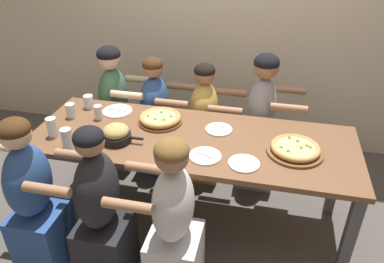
{
  "coord_description": "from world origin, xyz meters",
  "views": [
    {
      "loc": [
        0.5,
        -2.2,
        2.19
      ],
      "look_at": [
        0.0,
        0.0,
        0.83
      ],
      "focal_mm": 35.0,
      "sensor_mm": 36.0,
      "label": 1
    }
  ],
  "objects_px": {
    "skillet_bowl": "(116,134)",
    "diner_far_center": "(204,128)",
    "empty_plate_a": "(244,163)",
    "drinking_glass_a": "(89,102)",
    "drinking_glass_e": "(71,112)",
    "diner_near_midleft": "(101,216)",
    "diner_far_left": "(116,113)",
    "diner_near_center": "(174,228)",
    "pizza_board_second": "(160,119)",
    "drinking_glass_b": "(98,113)",
    "empty_plate_d": "(117,111)",
    "empty_plate_c": "(205,156)",
    "pizza_board_main": "(295,149)",
    "diner_near_left": "(35,204)",
    "empty_plate_b": "(219,129)",
    "diner_far_midright": "(260,127)",
    "drinking_glass_d": "(67,140)",
    "drinking_glass_c": "(52,128)"
  },
  "relations": [
    {
      "from": "skillet_bowl",
      "to": "diner_far_center",
      "type": "distance_m",
      "value": 0.99
    },
    {
      "from": "empty_plate_a",
      "to": "drinking_glass_a",
      "type": "xyz_separation_m",
      "value": [
        -1.31,
        0.51,
        0.05
      ]
    },
    {
      "from": "drinking_glass_e",
      "to": "diner_near_midleft",
      "type": "distance_m",
      "value": 0.95
    },
    {
      "from": "drinking_glass_e",
      "to": "diner_far_left",
      "type": "distance_m",
      "value": 0.62
    },
    {
      "from": "drinking_glass_e",
      "to": "diner_far_center",
      "type": "xyz_separation_m",
      "value": [
        0.95,
        0.55,
        -0.34
      ]
    },
    {
      "from": "diner_near_center",
      "to": "pizza_board_second",
      "type": "bearing_deg",
      "value": 21.46
    },
    {
      "from": "drinking_glass_b",
      "to": "diner_far_center",
      "type": "relative_size",
      "value": 0.1
    },
    {
      "from": "empty_plate_d",
      "to": "drinking_glass_e",
      "type": "xyz_separation_m",
      "value": [
        -0.31,
        -0.16,
        0.04
      ]
    },
    {
      "from": "pizza_board_second",
      "to": "empty_plate_c",
      "type": "distance_m",
      "value": 0.57
    },
    {
      "from": "empty_plate_d",
      "to": "drinking_glass_a",
      "type": "xyz_separation_m",
      "value": [
        -0.25,
        0.02,
        0.05
      ]
    },
    {
      "from": "drinking_glass_a",
      "to": "drinking_glass_b",
      "type": "bearing_deg",
      "value": -44.76
    },
    {
      "from": "drinking_glass_e",
      "to": "pizza_board_main",
      "type": "bearing_deg",
      "value": -4.21
    },
    {
      "from": "skillet_bowl",
      "to": "empty_plate_a",
      "type": "bearing_deg",
      "value": -5.16
    },
    {
      "from": "empty_plate_a",
      "to": "empty_plate_d",
      "type": "bearing_deg",
      "value": 155.11
    },
    {
      "from": "pizza_board_main",
      "to": "drinking_glass_e",
      "type": "xyz_separation_m",
      "value": [
        -1.69,
        0.12,
        0.02
      ]
    },
    {
      "from": "drinking_glass_e",
      "to": "diner_near_left",
      "type": "height_order",
      "value": "diner_near_left"
    },
    {
      "from": "empty_plate_b",
      "to": "diner_far_midright",
      "type": "xyz_separation_m",
      "value": [
        0.29,
        0.49,
        -0.22
      ]
    },
    {
      "from": "pizza_board_second",
      "to": "drinking_glass_e",
      "type": "relative_size",
      "value": 2.94
    },
    {
      "from": "pizza_board_main",
      "to": "empty_plate_b",
      "type": "xyz_separation_m",
      "value": [
        -0.54,
        0.18,
        -0.02
      ]
    },
    {
      "from": "skillet_bowl",
      "to": "diner_near_center",
      "type": "xyz_separation_m",
      "value": [
        0.53,
        -0.47,
        -0.31
      ]
    },
    {
      "from": "empty_plate_d",
      "to": "drinking_glass_d",
      "type": "bearing_deg",
      "value": -102.26
    },
    {
      "from": "diner_near_midleft",
      "to": "diner_far_midright",
      "type": "xyz_separation_m",
      "value": [
        0.9,
        1.27,
        0.04
      ]
    },
    {
      "from": "empty_plate_c",
      "to": "drinking_glass_d",
      "type": "height_order",
      "value": "drinking_glass_d"
    },
    {
      "from": "drinking_glass_c",
      "to": "diner_near_left",
      "type": "bearing_deg",
      "value": -81.73
    },
    {
      "from": "empty_plate_b",
      "to": "diner_far_left",
      "type": "relative_size",
      "value": 0.17
    },
    {
      "from": "empty_plate_c",
      "to": "diner_near_center",
      "type": "distance_m",
      "value": 0.51
    },
    {
      "from": "drinking_glass_e",
      "to": "diner_far_center",
      "type": "height_order",
      "value": "diner_far_center"
    },
    {
      "from": "drinking_glass_d",
      "to": "diner_far_center",
      "type": "bearing_deg",
      "value": 51.3
    },
    {
      "from": "pizza_board_second",
      "to": "diner_near_midleft",
      "type": "height_order",
      "value": "diner_near_midleft"
    },
    {
      "from": "drinking_glass_e",
      "to": "diner_near_midleft",
      "type": "height_order",
      "value": "diner_near_midleft"
    },
    {
      "from": "skillet_bowl",
      "to": "diner_far_left",
      "type": "height_order",
      "value": "diner_far_left"
    },
    {
      "from": "empty_plate_b",
      "to": "diner_near_midleft",
      "type": "relative_size",
      "value": 0.17
    },
    {
      "from": "drinking_glass_a",
      "to": "drinking_glass_d",
      "type": "bearing_deg",
      "value": -77.42
    },
    {
      "from": "empty_plate_d",
      "to": "diner_far_left",
      "type": "xyz_separation_m",
      "value": [
        -0.2,
        0.38,
        -0.24
      ]
    },
    {
      "from": "drinking_glass_c",
      "to": "empty_plate_b",
      "type": "bearing_deg",
      "value": 16.52
    },
    {
      "from": "diner_far_midright",
      "to": "diner_far_left",
      "type": "xyz_separation_m",
      "value": [
        -1.33,
        0.0,
        -0.02
      ]
    },
    {
      "from": "empty_plate_a",
      "to": "diner_far_midright",
      "type": "height_order",
      "value": "diner_far_midright"
    },
    {
      "from": "drinking_glass_e",
      "to": "diner_near_midleft",
      "type": "relative_size",
      "value": 0.1
    },
    {
      "from": "pizza_board_main",
      "to": "diner_far_center",
      "type": "xyz_separation_m",
      "value": [
        -0.74,
        0.67,
        -0.32
      ]
    },
    {
      "from": "drinking_glass_a",
      "to": "drinking_glass_e",
      "type": "xyz_separation_m",
      "value": [
        -0.06,
        -0.18,
        -0.0
      ]
    },
    {
      "from": "drinking_glass_d",
      "to": "diner_near_left",
      "type": "relative_size",
      "value": 0.12
    },
    {
      "from": "drinking_glass_d",
      "to": "diner_far_left",
      "type": "bearing_deg",
      "value": 94.77
    },
    {
      "from": "empty_plate_c",
      "to": "diner_far_center",
      "type": "height_order",
      "value": "diner_far_center"
    },
    {
      "from": "skillet_bowl",
      "to": "drinking_glass_a",
      "type": "distance_m",
      "value": 0.6
    },
    {
      "from": "pizza_board_second",
      "to": "diner_far_center",
      "type": "relative_size",
      "value": 0.3
    },
    {
      "from": "skillet_bowl",
      "to": "drinking_glass_c",
      "type": "relative_size",
      "value": 2.1
    },
    {
      "from": "skillet_bowl",
      "to": "drinking_glass_e",
      "type": "relative_size",
      "value": 2.63
    },
    {
      "from": "pizza_board_second",
      "to": "drinking_glass_d",
      "type": "xyz_separation_m",
      "value": [
        -0.51,
        -0.47,
        0.03
      ]
    },
    {
      "from": "skillet_bowl",
      "to": "empty_plate_b",
      "type": "relative_size",
      "value": 1.51
    },
    {
      "from": "drinking_glass_d",
      "to": "empty_plate_d",
      "type": "bearing_deg",
      "value": 77.74
    }
  ]
}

